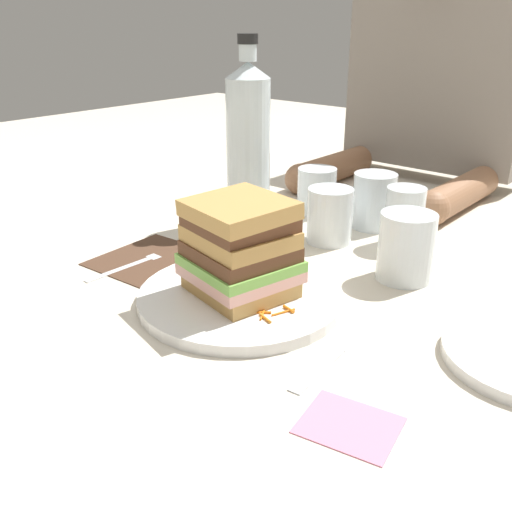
{
  "coord_description": "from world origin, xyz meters",
  "views": [
    {
      "loc": [
        0.45,
        -0.47,
        0.34
      ],
      "look_at": [
        0.01,
        0.04,
        0.05
      ],
      "focal_mm": 40.08,
      "sensor_mm": 36.0,
      "label": 1
    }
  ],
  "objects": [
    {
      "name": "carrot_shred_5",
      "position": [
        0.07,
        -0.02,
        0.02
      ],
      "size": [
        0.01,
        0.02,
        0.0
      ],
      "primitive_type": "cylinder",
      "rotation": [
        0.0,
        1.57,
        2.09
      ],
      "color": "orange",
      "rests_on": "main_plate"
    },
    {
      "name": "diner_across",
      "position": [
        -0.08,
        0.71,
        0.27
      ],
      "size": [
        0.38,
        0.41,
        0.56
      ],
      "color": "#936647",
      "rests_on": "ground_plane"
    },
    {
      "name": "napkin_pink",
      "position": [
        0.25,
        -0.1,
        0.0
      ],
      "size": [
        0.1,
        0.09,
        0.0
      ],
      "primitive_type": "cube",
      "rotation": [
        0.0,
        0.0,
        0.19
      ],
      "color": "pink",
      "rests_on": "ground_plane"
    },
    {
      "name": "carrot_shred_8",
      "position": [
        0.07,
        -0.02,
        0.02
      ],
      "size": [
        0.02,
        0.02,
        0.0
      ],
      "primitive_type": "cylinder",
      "rotation": [
        0.0,
        1.57,
        0.68
      ],
      "color": "orange",
      "rests_on": "main_plate"
    },
    {
      "name": "empty_tumbler_2",
      "position": [
        -0.01,
        0.37,
        0.05
      ],
      "size": [
        0.07,
        0.07,
        0.09
      ],
      "primitive_type": "cylinder",
      "color": "silver",
      "rests_on": "ground_plane"
    },
    {
      "name": "ground_plane",
      "position": [
        0.0,
        0.0,
        0.0
      ],
      "size": [
        3.0,
        3.0,
        0.0
      ],
      "primitive_type": "plane",
      "color": "beige"
    },
    {
      "name": "main_plate",
      "position": [
        0.01,
        0.01,
        0.01
      ],
      "size": [
        0.26,
        0.26,
        0.01
      ],
      "primitive_type": "cylinder",
      "color": "white",
      "rests_on": "ground_plane"
    },
    {
      "name": "juice_glass",
      "position": [
        0.13,
        0.21,
        0.04
      ],
      "size": [
        0.08,
        0.08,
        0.1
      ],
      "color": "white",
      "rests_on": "ground_plane"
    },
    {
      "name": "carrot_shred_3",
      "position": [
        -0.07,
        0.04,
        0.02
      ],
      "size": [
        0.02,
        0.01,
        0.0
      ],
      "primitive_type": "cylinder",
      "rotation": [
        0.0,
        1.57,
        0.34
      ],
      "color": "orange",
      "rests_on": "main_plate"
    },
    {
      "name": "napkin_dark",
      "position": [
        -0.19,
        0.02,
        0.0
      ],
      "size": [
        0.15,
        0.17,
        0.0
      ],
      "primitive_type": "cube",
      "rotation": [
        0.0,
        0.0,
        0.07
      ],
      "color": "#4C3323",
      "rests_on": "ground_plane"
    },
    {
      "name": "empty_tumbler_3",
      "position": [
        -0.02,
        0.26,
        0.04
      ],
      "size": [
        0.07,
        0.07,
        0.09
      ],
      "primitive_type": "cylinder",
      "color": "silver",
      "rests_on": "ground_plane"
    },
    {
      "name": "knife",
      "position": [
        0.17,
        -0.01,
        0.0
      ],
      "size": [
        0.04,
        0.2,
        0.0
      ],
      "color": "silver",
      "rests_on": "ground_plane"
    },
    {
      "name": "carrot_shred_1",
      "position": [
        -0.06,
        0.02,
        0.02
      ],
      "size": [
        0.02,
        0.01,
        0.0
      ],
      "primitive_type": "cylinder",
      "rotation": [
        0.0,
        1.57,
        0.16
      ],
      "color": "orange",
      "rests_on": "main_plate"
    },
    {
      "name": "carrot_shred_9",
      "position": [
        0.09,
        -0.0,
        0.02
      ],
      "size": [
        0.01,
        0.03,
        0.0
      ],
      "primitive_type": "cylinder",
      "rotation": [
        0.0,
        1.57,
        1.21
      ],
      "color": "orange",
      "rests_on": "main_plate"
    },
    {
      "name": "carrot_shred_2",
      "position": [
        -0.05,
        0.01,
        0.02
      ],
      "size": [
        0.0,
        0.02,
        0.0
      ],
      "primitive_type": "cylinder",
      "rotation": [
        0.0,
        1.57,
        4.68
      ],
      "color": "orange",
      "rests_on": "main_plate"
    },
    {
      "name": "water_bottle",
      "position": [
        -0.18,
        0.24,
        0.14
      ],
      "size": [
        0.07,
        0.07,
        0.31
      ],
      "color": "silver",
      "rests_on": "ground_plane"
    },
    {
      "name": "carrot_shred_7",
      "position": [
        0.08,
        -0.03,
        0.02
      ],
      "size": [
        0.02,
        0.01,
        0.0
      ],
      "primitive_type": "cylinder",
      "rotation": [
        0.0,
        1.57,
        5.96
      ],
      "color": "orange",
      "rests_on": "main_plate"
    },
    {
      "name": "sandwich",
      "position": [
        0.01,
        0.01,
        0.07
      ],
      "size": [
        0.14,
        0.14,
        0.13
      ],
      "color": "tan",
      "rests_on": "main_plate"
    },
    {
      "name": "carrot_shred_4",
      "position": [
        -0.05,
        0.04,
        0.02
      ],
      "size": [
        0.02,
        0.02,
        0.0
      ],
      "primitive_type": "cylinder",
      "rotation": [
        0.0,
        1.57,
        0.67
      ],
      "color": "orange",
      "rests_on": "main_plate"
    },
    {
      "name": "fork",
      "position": [
        -0.19,
        -0.0,
        0.0
      ],
      "size": [
        0.02,
        0.17,
        0.0
      ],
      "color": "silver",
      "rests_on": "napkin_dark"
    },
    {
      "name": "carrot_shred_6",
      "position": [
        0.09,
        0.01,
        0.02
      ],
      "size": [
        0.02,
        0.01,
        0.0
      ],
      "primitive_type": "cylinder",
      "rotation": [
        0.0,
        1.57,
        2.9
      ],
      "color": "orange",
      "rests_on": "main_plate"
    },
    {
      "name": "carrot_shred_0",
      "position": [
        -0.08,
        0.02,
        0.02
      ],
      "size": [
        0.01,
        0.03,
        0.0
      ],
      "primitive_type": "cylinder",
      "rotation": [
        0.0,
        1.57,
        4.42
      ],
      "color": "orange",
      "rests_on": "main_plate"
    },
    {
      "name": "empty_tumbler_1",
      "position": [
        0.07,
        0.32,
        0.05
      ],
      "size": [
        0.06,
        0.06,
        0.09
      ],
      "primitive_type": "cylinder",
      "color": "silver",
      "rests_on": "ground_plane"
    },
    {
      "name": "empty_tumbler_0",
      "position": [
        -0.13,
        0.37,
        0.04
      ],
      "size": [
        0.07,
        0.07,
        0.08
      ],
      "primitive_type": "cylinder",
      "color": "silver",
      "rests_on": "ground_plane"
    }
  ]
}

